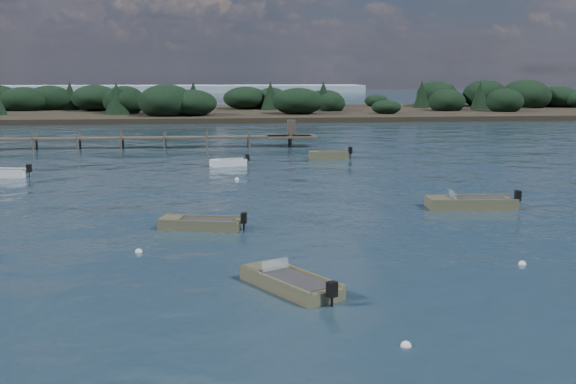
{
  "coord_description": "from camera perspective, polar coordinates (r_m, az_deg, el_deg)",
  "views": [
    {
      "loc": [
        -4.7,
        -25.86,
        7.83
      ],
      "look_at": [
        -0.19,
        14.0,
        1.0
      ],
      "focal_mm": 45.0,
      "sensor_mm": 36.0,
      "label": 1
    }
  ],
  "objects": [
    {
      "name": "jetty",
      "position": [
        76.1,
        -19.41,
        3.95
      ],
      "size": [
        64.5,
        3.2,
        3.4
      ],
      "color": "#4B4037",
      "rests_on": "ground"
    },
    {
      "name": "buoy_c",
      "position": [
        32.05,
        -11.71,
        -4.68
      ],
      "size": [
        0.32,
        0.32,
        0.32
      ],
      "primitive_type": "sphere",
      "color": "silver",
      "rests_on": "ground"
    },
    {
      "name": "tender_far_white",
      "position": [
        59.46,
        -4.73,
        2.21
      ],
      "size": [
        3.32,
        1.89,
        1.11
      ],
      "color": "silver",
      "rests_on": "ground"
    },
    {
      "name": "dinghy_near_olive",
      "position": [
        26.23,
        0.16,
        -7.36
      ],
      "size": [
        3.51,
        4.54,
        1.13
      ],
      "color": "brown",
      "rests_on": "ground"
    },
    {
      "name": "far_headland",
      "position": [
        129.45,
        6.87,
        6.99
      ],
      "size": [
        190.0,
        40.0,
        5.8
      ],
      "color": "black",
      "rests_on": "ground"
    },
    {
      "name": "buoy_e",
      "position": [
        52.07,
        -4.05,
        0.99
      ],
      "size": [
        0.32,
        0.32,
        0.32
      ],
      "primitive_type": "sphere",
      "color": "silver",
      "rests_on": "ground"
    },
    {
      "name": "buoy_b",
      "position": [
        30.96,
        18.02,
        -5.47
      ],
      "size": [
        0.32,
        0.32,
        0.32
      ],
      "primitive_type": "sphere",
      "color": "silver",
      "rests_on": "ground"
    },
    {
      "name": "tender_far_grey",
      "position": [
        57.23,
        -21.49,
        1.29
      ],
      "size": [
        3.82,
        1.97,
        1.21
      ],
      "color": "silver",
      "rests_on": "ground"
    },
    {
      "name": "ground",
      "position": [
        86.34,
        -3.32,
        4.44
      ],
      "size": [
        400.0,
        400.0,
        0.0
      ],
      "primitive_type": "plane",
      "color": "#142430",
      "rests_on": "ground"
    },
    {
      "name": "dinghy_mid_white_b",
      "position": [
        42.54,
        14.21,
        -1.0
      ],
      "size": [
        5.39,
        2.24,
        1.32
      ],
      "color": "brown",
      "rests_on": "ground"
    },
    {
      "name": "buoy_a",
      "position": [
        21.38,
        9.3,
        -11.95
      ],
      "size": [
        0.32,
        0.32,
        0.32
      ],
      "primitive_type": "sphere",
      "color": "silver",
      "rests_on": "ground"
    },
    {
      "name": "dinghy_mid_grey",
      "position": [
        36.19,
        -6.95,
        -2.66
      ],
      "size": [
        4.41,
        2.37,
        1.09
      ],
      "color": "brown",
      "rests_on": "ground"
    },
    {
      "name": "tender_far_grey_b",
      "position": [
        64.36,
        3.23,
        2.82
      ],
      "size": [
        3.83,
        1.45,
        1.31
      ],
      "color": "brown",
      "rests_on": "ground"
    }
  ]
}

